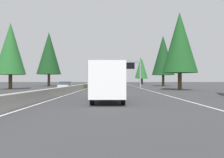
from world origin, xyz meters
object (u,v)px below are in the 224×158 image
object	(u,v)px
pickup_near_center	(119,82)
oncoming_near	(65,86)
box_truck_distant_b	(108,81)
bus_far_center	(121,80)
sign_gantry_overhead	(115,66)
sedan_far_right	(111,85)
sedan_far_left	(105,82)
conifer_right_near	(180,42)
conifer_right_distant	(142,69)
conifer_left_mid	(49,53)
sedan_mid_right	(113,85)
conifer_right_far	(141,68)
conifer_right_mid	(163,55)
conifer_left_near	(10,49)
minivan_distant_a	(94,84)

from	to	relation	value
pickup_near_center	oncoming_near	world-z (taller)	pickup_near_center
box_truck_distant_b	bus_far_center	size ratio (longest dim) A/B	0.74
sign_gantry_overhead	sedan_far_right	size ratio (longest dim) A/B	2.88
sedan_far_left	bus_far_center	size ratio (longest dim) A/B	0.38
oncoming_near	conifer_right_near	xyz separation A→B (m)	(-1.24, -20.26, 7.63)
conifer_right_distant	conifer_left_mid	size ratio (longest dim) A/B	0.71
bus_far_center	conifer_left_mid	world-z (taller)	conifer_left_mid
conifer_right_near	box_truck_distant_b	bearing A→B (deg)	148.92
conifer_right_near	conifer_right_distant	bearing A→B (deg)	-1.50
sedan_mid_right	conifer_right_far	bearing A→B (deg)	-13.41
conifer_right_mid	oncoming_near	bearing A→B (deg)	135.67
pickup_near_center	conifer_right_near	bearing A→B (deg)	-173.91
conifer_right_mid	sign_gantry_overhead	bearing A→B (deg)	130.84
bus_far_center	conifer_left_near	bearing A→B (deg)	154.98
box_truck_distant_b	minivan_distant_a	bearing A→B (deg)	7.27
box_truck_distant_b	conifer_right_far	distance (m)	80.48
box_truck_distant_b	sedan_far_left	xyz separation A→B (m)	(98.44, 3.54, -0.93)
sedan_far_right	sedan_far_left	world-z (taller)	same
pickup_near_center	oncoming_near	xyz separation A→B (m)	(-76.22, 11.99, -0.23)
sedan_far_right	conifer_left_near	size ratio (longest dim) A/B	0.35
box_truck_distant_b	sedan_mid_right	size ratio (longest dim) A/B	1.93
sedan_mid_right	oncoming_near	bearing A→B (deg)	117.14
sedan_far_left	pickup_near_center	size ratio (longest dim) A/B	0.79
bus_far_center	conifer_right_distant	distance (m)	12.28
pickup_near_center	oncoming_near	distance (m)	77.16
pickup_near_center	conifer_right_far	xyz separation A→B (m)	(-18.34, -9.33, 6.53)
sedan_mid_right	conifer_right_distant	distance (m)	54.38
pickup_near_center	conifer_left_near	world-z (taller)	conifer_left_near
sign_gantry_overhead	minivan_distant_a	world-z (taller)	sign_gantry_overhead
pickup_near_center	oncoming_near	size ratio (longest dim) A/B	1.27
sedan_mid_right	oncoming_near	world-z (taller)	same
pickup_near_center	conifer_left_near	distance (m)	77.91
box_truck_distant_b	conifer_right_far	size ratio (longest dim) A/B	0.69
minivan_distant_a	conifer_right_far	bearing A→B (deg)	-17.28
box_truck_distant_b	conifer_right_mid	size ratio (longest dim) A/B	0.57
sedan_far_left	bus_far_center	world-z (taller)	bus_far_center
sedan_far_right	minivan_distant_a	size ratio (longest dim) A/B	0.88
conifer_right_far	sedan_far_right	bearing A→B (deg)	164.06
sedan_far_left	conifer_left_mid	bearing A→B (deg)	164.81
sedan_far_right	bus_far_center	xyz separation A→B (m)	(39.17, -3.79, 1.03)
pickup_near_center	conifer_right_mid	distance (m)	54.18
oncoming_near	conifer_left_near	distance (m)	13.16
pickup_near_center	oncoming_near	bearing A→B (deg)	171.06
sedan_far_right	sign_gantry_overhead	bearing A→B (deg)	-125.72
sign_gantry_overhead	conifer_left_near	world-z (taller)	conifer_left_near
oncoming_near	conifer_right_mid	size ratio (longest dim) A/B	0.30
conifer_right_far	conifer_left_near	world-z (taller)	conifer_left_near
sedan_mid_right	sedan_far_right	world-z (taller)	same
conifer_left_mid	oncoming_near	bearing A→B (deg)	-157.02
sedan_far_left	conifer_right_near	size ratio (longest dim) A/B	0.32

